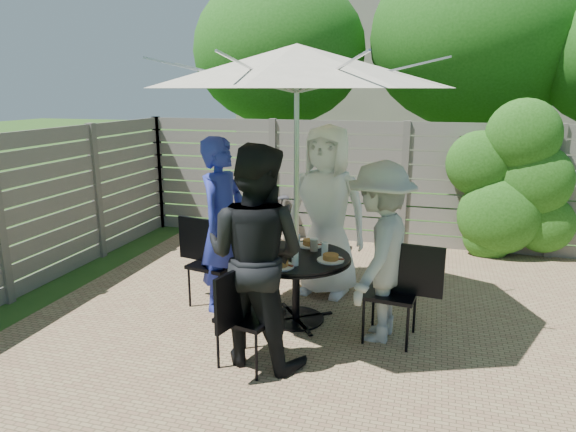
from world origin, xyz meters
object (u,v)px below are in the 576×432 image
(chair_right, at_px, (391,312))
(syrup_jug, at_px, (293,246))
(chair_back, at_px, (329,266))
(person_left, at_px, (223,225))
(bicycle, at_px, (274,214))
(chair_left, at_px, (214,280))
(plate_front, at_px, (280,264))
(coffee_cup, at_px, (314,245))
(person_back, at_px, (326,212))
(glass_front, at_px, (295,258))
(umbrella, at_px, (297,66))
(chair_front, at_px, (249,337))
(plate_right, at_px, (331,258))
(plate_back, at_px, (310,244))
(person_front, at_px, (256,257))
(person_right, at_px, (380,253))
(glass_right, at_px, (325,249))
(patio_table, at_px, (296,276))
(glass_back, at_px, (297,241))
(plate_left, at_px, (264,249))
(glass_left, at_px, (268,248))

(chair_right, relative_size, syrup_jug, 5.96)
(chair_back, xyz_separation_m, chair_right, (0.81, -1.10, 0.00))
(person_left, distance_m, bicycle, 2.44)
(chair_left, relative_size, bicycle, 0.54)
(plate_front, height_order, coffee_cup, coffee_cup)
(person_back, bearing_deg, coffee_cup, -80.69)
(chair_back, xyz_separation_m, glass_front, (-0.08, -1.23, 0.48))
(umbrella, relative_size, chair_left, 3.31)
(chair_front, height_order, syrup_jug, chair_front)
(chair_front, bearing_deg, syrup_jug, 8.87)
(person_back, relative_size, plate_right, 7.41)
(plate_back, relative_size, glass_front, 1.86)
(chair_back, xyz_separation_m, person_left, (-0.96, -0.83, 0.63))
(person_front, bearing_deg, chair_front, 89.36)
(plate_right, distance_m, glass_front, 0.37)
(umbrella, relative_size, person_right, 1.88)
(umbrella, bearing_deg, bicycle, 112.14)
(chair_left, distance_m, person_front, 1.43)
(plate_back, relative_size, glass_right, 1.86)
(chair_back, bearing_deg, patio_table, -7.22)
(chair_front, bearing_deg, patio_table, 5.48)
(patio_table, xyz_separation_m, plate_front, (-0.05, -0.36, 0.24))
(person_front, bearing_deg, chair_back, -89.94)
(glass_back, bearing_deg, plate_left, -143.21)
(bicycle, bearing_deg, patio_table, -51.48)
(chair_back, relative_size, syrup_jug, 5.87)
(syrup_jug, bearing_deg, coffee_cup, 38.02)
(glass_back, bearing_deg, bicycle, 113.15)
(glass_right, xyz_separation_m, bicycle, (-1.29, 2.45, -0.30))
(chair_front, relative_size, coffee_cup, 7.69)
(umbrella, xyz_separation_m, bicycle, (-1.02, 2.51, -2.02))
(umbrella, xyz_separation_m, glass_right, (0.27, 0.06, -1.72))
(person_back, relative_size, glass_front, 13.76)
(person_left, bearing_deg, syrup_jug, -86.28)
(chair_front, distance_m, glass_left, 1.02)
(glass_right, bearing_deg, patio_table, -166.71)
(bicycle, bearing_deg, coffee_cup, -47.06)
(glass_right, distance_m, syrup_jug, 0.32)
(person_back, bearing_deg, syrup_jug, -94.40)
(umbrella, distance_m, person_front, 1.75)
(person_back, height_order, plate_left, person_back)
(umbrella, bearing_deg, syrup_jug, 131.48)
(patio_table, relative_size, glass_left, 8.65)
(chair_left, relative_size, person_left, 0.52)
(plate_back, bearing_deg, person_front, -98.71)
(person_back, distance_m, plate_left, 0.94)
(bicycle, bearing_deg, chair_left, -72.00)
(person_left, xyz_separation_m, plate_front, (0.77, -0.48, -0.19))
(bicycle, bearing_deg, person_front, -58.57)
(chair_back, distance_m, glass_back, 0.86)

